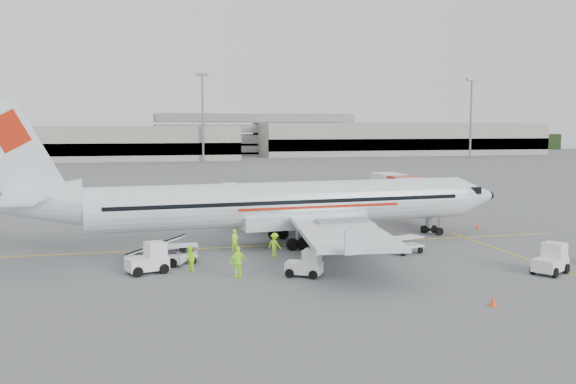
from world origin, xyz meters
name	(u,v)px	position (x,y,z in m)	size (l,w,h in m)	color
ground	(294,245)	(0.00, 0.00, 0.00)	(360.00, 360.00, 0.00)	#56595B
stripe_lead	(294,245)	(0.00, 0.00, 0.01)	(44.00, 0.20, 0.01)	yellow
stripe_cross	(520,257)	(14.00, -8.00, 0.01)	(0.20, 20.00, 0.01)	yellow
terminal_west	(23,144)	(-40.00, 130.00, 4.50)	(110.00, 22.00, 9.00)	gray
terminal_east	(399,139)	(70.00, 145.00, 5.00)	(90.00, 26.00, 10.00)	gray
parking_garage	(252,132)	(25.00, 160.00, 7.00)	(62.00, 24.00, 14.00)	slate
treeline	(172,144)	(0.00, 175.00, 3.00)	(300.00, 3.00, 6.00)	black
mast_center	(203,118)	(5.00, 118.00, 11.00)	(3.20, 1.20, 22.00)	slate
mast_east	(471,119)	(80.00, 118.00, 11.00)	(3.20, 1.20, 22.00)	slate
aircraft	(287,174)	(-0.48, 0.17, 5.34)	(38.72, 30.35, 10.67)	white
jet_bridge	(403,199)	(12.55, 8.66, 2.16)	(3.09, 16.47, 4.32)	white
belt_loader	(158,246)	(-10.23, -4.84, 1.25)	(4.62, 1.73, 2.50)	white
tug_fore	(550,259)	(12.79, -12.90, 0.92)	(2.37, 1.36, 1.83)	white
tug_mid	(304,263)	(-1.87, -10.12, 0.82)	(2.11, 1.21, 1.63)	white
tug_aft	(147,258)	(-10.95, -7.17, 0.93)	(2.40, 1.38, 1.86)	white
cart_loaded_a	(161,256)	(-10.06, -4.69, 0.55)	(2.12, 1.25, 1.10)	white
cart_loaded_b	(180,254)	(-8.82, -4.64, 0.61)	(2.32, 1.37, 1.21)	white
cart_empty_a	(406,245)	(6.88, -5.03, 0.59)	(2.28, 1.35, 1.19)	white
cone_nose	(478,226)	(17.42, 3.59, 0.29)	(0.35, 0.35, 0.57)	#FC4814
cone_port	(303,216)	(4.16, 13.36, 0.27)	(0.33, 0.33, 0.54)	#FC4814
cone_stbd	(493,300)	(5.68, -18.44, 0.28)	(0.35, 0.35, 0.57)	#FC4814
crew_a	(235,240)	(-4.74, -1.62, 0.80)	(0.59, 0.38, 1.60)	#A5F51B
crew_b	(190,259)	(-8.36, -7.29, 0.80)	(0.77, 0.60, 1.59)	#A5F51B
crew_c	(275,245)	(-2.34, -3.96, 0.81)	(1.05, 0.61, 1.63)	#A5F51B
crew_d	(238,262)	(-5.74, -9.60, 0.95)	(1.12, 0.46, 1.90)	#A5F51B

